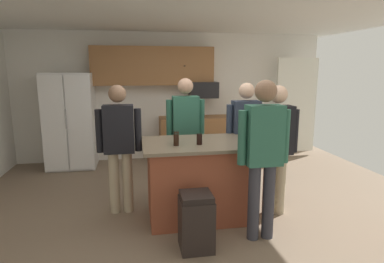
{
  "coord_description": "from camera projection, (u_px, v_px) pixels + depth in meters",
  "views": [
    {
      "loc": [
        -0.78,
        -3.93,
        1.85
      ],
      "look_at": [
        -0.05,
        0.16,
        1.05
      ],
      "focal_mm": 30.0,
      "sensor_mm": 36.0,
      "label": 1
    }
  ],
  "objects": [
    {
      "name": "floor",
      "position": [
        198.0,
        211.0,
        4.28
      ],
      "size": [
        7.04,
        7.04,
        0.0
      ],
      "primitive_type": "plane",
      "color": "#7F6B56",
      "rests_on": "ground"
    },
    {
      "name": "ceiling",
      "position": [
        199.0,
        5.0,
        3.79
      ],
      "size": [
        7.04,
        7.04,
        0.0
      ],
      "primitive_type": "plane",
      "color": "white"
    },
    {
      "name": "back_wall",
      "position": [
        172.0,
        96.0,
        6.74
      ],
      "size": [
        6.4,
        0.1,
        2.6
      ],
      "primitive_type": "cube",
      "color": "white",
      "rests_on": "ground"
    },
    {
      "name": "french_door_window_panel",
      "position": [
        296.0,
        106.0,
        6.84
      ],
      "size": [
        0.9,
        0.06,
        2.0
      ],
      "primitive_type": "cube",
      "color": "white",
      "rests_on": "ground"
    },
    {
      "name": "cabinet_run_upper",
      "position": [
        153.0,
        66.0,
        6.36
      ],
      "size": [
        2.4,
        0.38,
        0.75
      ],
      "color": "#936038"
    },
    {
      "name": "cabinet_run_lower",
      "position": [
        203.0,
        138.0,
        6.7
      ],
      "size": [
        1.8,
        0.63,
        0.9
      ],
      "color": "#936038",
      "rests_on": "ground"
    },
    {
      "name": "refrigerator",
      "position": [
        70.0,
        121.0,
        6.07
      ],
      "size": [
        0.88,
        0.76,
        1.8
      ],
      "color": "white",
      "rests_on": "ground"
    },
    {
      "name": "microwave_over_range",
      "position": [
        203.0,
        90.0,
        6.53
      ],
      "size": [
        0.56,
        0.4,
        0.32
      ],
      "primitive_type": "cube",
      "color": "black"
    },
    {
      "name": "kitchen_island",
      "position": [
        196.0,
        179.0,
        4.04
      ],
      "size": [
        1.32,
        0.95,
        0.97
      ],
      "color": "#9E4C33",
      "rests_on": "ground"
    },
    {
      "name": "person_host_foreground",
      "position": [
        245.0,
        133.0,
        4.57
      ],
      "size": [
        0.57,
        0.22,
        1.67
      ],
      "rotation": [
        0.0,
        0.0,
        -2.59
      ],
      "color": "#383842",
      "rests_on": "ground"
    },
    {
      "name": "person_guest_left",
      "position": [
        276.0,
        142.0,
        4.02
      ],
      "size": [
        0.57,
        0.22,
        1.67
      ],
      "rotation": [
        0.0,
        0.0,
        3.03
      ],
      "color": "tan",
      "rests_on": "ground"
    },
    {
      "name": "person_elder_center",
      "position": [
        186.0,
        128.0,
        4.74
      ],
      "size": [
        0.57,
        0.23,
        1.73
      ],
      "rotation": [
        0.0,
        0.0,
        -1.57
      ],
      "color": "tan",
      "rests_on": "ground"
    },
    {
      "name": "person_guest_by_door",
      "position": [
        119.0,
        141.0,
        4.08
      ],
      "size": [
        0.57,
        0.22,
        1.67
      ],
      "rotation": [
        0.0,
        0.0,
        -0.31
      ],
      "color": "tan",
      "rests_on": "ground"
    },
    {
      "name": "person_guest_right",
      "position": [
        263.0,
        149.0,
        3.4
      ],
      "size": [
        0.57,
        0.23,
        1.75
      ],
      "rotation": [
        0.0,
        0.0,
        2.3
      ],
      "color": "#383842",
      "rests_on": "ground"
    },
    {
      "name": "glass_short_whisky",
      "position": [
        199.0,
        139.0,
        3.82
      ],
      "size": [
        0.07,
        0.07,
        0.13
      ],
      "color": "black",
      "rests_on": "kitchen_island"
    },
    {
      "name": "glass_stout_tall",
      "position": [
        176.0,
        140.0,
        3.76
      ],
      "size": [
        0.06,
        0.06,
        0.14
      ],
      "color": "black",
      "rests_on": "kitchen_island"
    },
    {
      "name": "glass_pilsner",
      "position": [
        176.0,
        137.0,
        3.88
      ],
      "size": [
        0.06,
        0.06,
        0.14
      ],
      "color": "black",
      "rests_on": "kitchen_island"
    },
    {
      "name": "trash_bin",
      "position": [
        196.0,
        222.0,
        3.32
      ],
      "size": [
        0.34,
        0.34,
        0.61
      ],
      "color": "black",
      "rests_on": "ground"
    }
  ]
}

